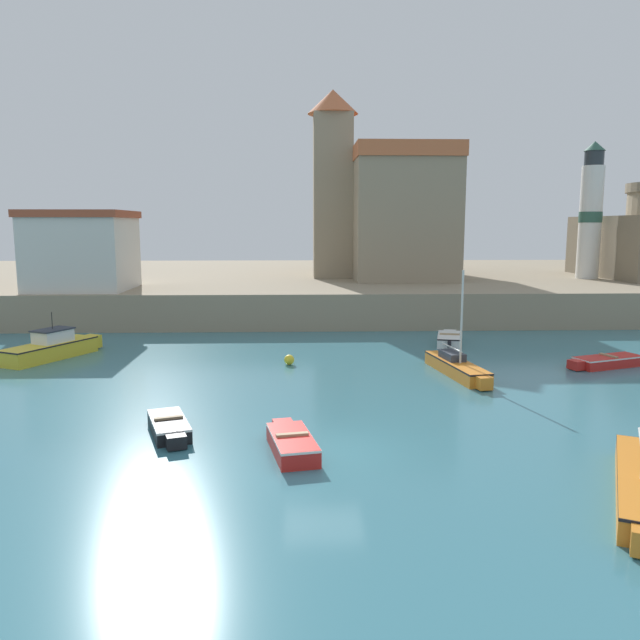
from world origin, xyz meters
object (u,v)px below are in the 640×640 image
object	(u,v)px
sailboat_orange_3	(457,366)
dinghy_white_5	(450,339)
dinghy_red_2	(292,442)
lighthouse	(591,213)
harbor_shed_near_wharf	(82,250)
church	(388,211)
sailboat_orange_1	(640,485)
dinghy_red_0	(606,361)
dinghy_black_4	(169,426)
motorboat_yellow_6	(52,347)
mooring_buoy	(289,360)

from	to	relation	value
sailboat_orange_3	dinghy_white_5	bearing A→B (deg)	78.89
dinghy_red_2	lighthouse	xyz separation A→B (m)	(25.00, 33.97, 7.69)
dinghy_white_5	harbor_shed_near_wharf	world-z (taller)	harbor_shed_near_wharf
dinghy_white_5	church	world-z (taller)	church
sailboat_orange_1	church	world-z (taller)	church
dinghy_red_0	dinghy_red_2	bearing A→B (deg)	-144.14
dinghy_red_2	dinghy_black_4	world-z (taller)	dinghy_red_2
sailboat_orange_1	dinghy_red_2	bearing A→B (deg)	157.95
motorboat_yellow_6	harbor_shed_near_wharf	distance (m)	12.82
lighthouse	dinghy_black_4	bearing A→B (deg)	-132.22
dinghy_red_0	church	size ratio (longest dim) A/B	0.23
dinghy_black_4	dinghy_white_5	bearing A→B (deg)	49.53
sailboat_orange_3	lighthouse	bearing A→B (deg)	54.35
harbor_shed_near_wharf	sailboat_orange_1	bearing A→B (deg)	-51.02
sailboat_orange_1	harbor_shed_near_wharf	xyz separation A→B (m)	(-24.07, 29.75, 4.89)
sailboat_orange_1	sailboat_orange_3	xyz separation A→B (m)	(-1.36, 13.54, 0.04)
dinghy_red_2	dinghy_black_4	distance (m)	4.55
motorboat_yellow_6	lighthouse	xyz separation A→B (m)	(37.87, 19.63, 7.42)
dinghy_black_4	church	world-z (taller)	church
church	harbor_shed_near_wharf	distance (m)	26.53
mooring_buoy	church	world-z (taller)	church
sailboat_orange_3	church	distance (m)	29.42
dinghy_black_4	mooring_buoy	distance (m)	11.16
lighthouse	harbor_shed_near_wharf	world-z (taller)	lighthouse
sailboat_orange_3	mooring_buoy	size ratio (longest dim) A/B	11.34
sailboat_orange_1	dinghy_white_5	bearing A→B (deg)	89.61
dinghy_black_4	motorboat_yellow_6	distance (m)	15.24
sailboat_orange_1	dinghy_black_4	xyz separation A→B (m)	(-13.23, 5.50, -0.10)
motorboat_yellow_6	lighthouse	size ratio (longest dim) A/B	0.52
lighthouse	motorboat_yellow_6	bearing A→B (deg)	-152.60
dinghy_black_4	church	xyz separation A→B (m)	(12.56, 36.39, 8.01)
dinghy_red_2	harbor_shed_near_wharf	size ratio (longest dim) A/B	0.52
dinghy_red_0	harbor_shed_near_wharf	bearing A→B (deg)	154.21
lighthouse	harbor_shed_near_wharf	bearing A→B (deg)	-168.83
dinghy_black_4	motorboat_yellow_6	world-z (taller)	motorboat_yellow_6
motorboat_yellow_6	church	xyz separation A→B (m)	(21.27, 23.87, 7.70)
dinghy_black_4	mooring_buoy	xyz separation A→B (m)	(3.91, 10.45, -0.01)
harbor_shed_near_wharf	church	bearing A→B (deg)	27.42
church	lighthouse	distance (m)	17.14
sailboat_orange_3	dinghy_black_4	distance (m)	14.35
dinghy_white_5	motorboat_yellow_6	xyz separation A→B (m)	(-22.08, -3.17, 0.26)
sailboat_orange_1	mooring_buoy	world-z (taller)	sailboat_orange_1
dinghy_red_0	dinghy_black_4	world-z (taller)	dinghy_red_0
dinghy_black_4	harbor_shed_near_wharf	distance (m)	27.03
dinghy_red_0	sailboat_orange_3	distance (m)	8.02
sailboat_orange_1	dinghy_red_2	world-z (taller)	sailboat_orange_1
mooring_buoy	harbor_shed_near_wharf	world-z (taller)	harbor_shed_near_wharf
dinghy_black_4	harbor_shed_near_wharf	xyz separation A→B (m)	(-10.84, 24.25, 5.00)
dinghy_red_0	lighthouse	xyz separation A→B (m)	(9.39, 22.69, 7.71)
dinghy_black_4	dinghy_white_5	size ratio (longest dim) A/B	0.85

